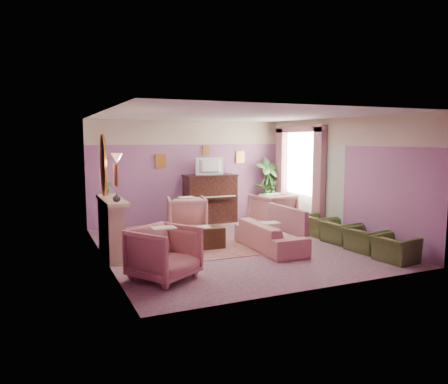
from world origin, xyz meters
name	(u,v)px	position (x,y,z in m)	size (l,w,h in m)	color
floor	(235,246)	(0.00, 0.00, 0.00)	(5.50, 6.00, 0.01)	gray
ceiling	(235,115)	(0.00, 0.00, 2.80)	(5.50, 6.00, 0.01)	silver
wall_back	(189,172)	(0.00, 3.00, 1.40)	(5.50, 0.02, 2.80)	#82558E
wall_front	(319,199)	(0.00, -3.00, 1.40)	(5.50, 0.02, 2.80)	#82558E
wall_left	(103,187)	(-2.75, 0.00, 1.40)	(0.02, 6.00, 2.80)	#82558E
wall_right	(339,177)	(2.75, 0.00, 1.40)	(0.02, 6.00, 2.80)	#82558E
picture_rail_band	(189,133)	(0.00, 2.99, 2.47)	(5.50, 0.01, 0.65)	#C7B498
stripe_panel	(307,185)	(2.73, 1.30, 1.07)	(0.01, 3.00, 2.15)	#B3C0AA
fireplace_surround	(111,229)	(-2.59, 0.20, 0.55)	(0.30, 1.40, 1.10)	tan
fireplace_inset	(116,236)	(-2.49, 0.20, 0.40)	(0.18, 0.72, 0.68)	black
fire_ember	(119,245)	(-2.45, 0.20, 0.22)	(0.06, 0.54, 0.10)	orange
mantel_shelf	(112,200)	(-2.56, 0.20, 1.12)	(0.40, 1.55, 0.07)	tan
hearth	(122,254)	(-2.39, 0.20, 0.01)	(0.55, 1.50, 0.02)	tan
mirror_frame	(103,165)	(-2.70, 0.20, 1.80)	(0.04, 0.72, 1.20)	#C48135
mirror_glass	(105,165)	(-2.67, 0.20, 1.80)	(0.01, 0.60, 1.06)	silver
sconce_shade	(117,158)	(-2.62, -0.85, 1.98)	(0.20, 0.20, 0.16)	#F7A687
piano	(210,199)	(0.50, 2.68, 0.65)	(1.40, 0.60, 1.30)	black
piano_keyshelf	(215,198)	(0.50, 2.33, 0.72)	(1.30, 0.12, 0.06)	black
piano_keys	(215,197)	(0.50, 2.33, 0.76)	(1.20, 0.08, 0.02)	silver
piano_top	(210,175)	(0.50, 2.68, 1.31)	(1.45, 0.65, 0.04)	black
television	(211,165)	(0.50, 2.63, 1.60)	(0.80, 0.12, 0.48)	black
print_back_left	(161,161)	(-0.80, 2.96, 1.72)	(0.30, 0.03, 0.38)	#C48135
print_back_right	(240,157)	(1.55, 2.96, 1.78)	(0.26, 0.03, 0.34)	#C48135
print_back_mid	(206,150)	(0.50, 2.96, 2.00)	(0.22, 0.03, 0.26)	#C48135
print_left_wall	(116,175)	(-2.71, -1.20, 1.72)	(0.03, 0.28, 0.36)	#C48135
window_blind	(301,161)	(2.70, 1.55, 1.70)	(0.03, 1.40, 1.80)	beige
curtain_left	(319,179)	(2.62, 0.63, 1.30)	(0.16, 0.34, 2.60)	#A2646D
curtain_right	(281,174)	(2.62, 2.47, 1.30)	(0.16, 0.34, 2.60)	#A2646D
pelmet	(300,129)	(2.62, 1.55, 2.56)	(0.16, 2.20, 0.16)	#A2646D
mantel_plant	(107,188)	(-2.55, 0.75, 1.29)	(0.16, 0.16, 0.28)	#3D7E32
mantel_vase	(117,198)	(-2.55, -0.30, 1.23)	(0.16, 0.16, 0.16)	#C7B498
area_rug	(207,248)	(-0.65, 0.00, 0.01)	(2.50, 1.80, 0.01)	#975851
coffee_table	(200,238)	(-0.78, 0.10, 0.23)	(1.00, 0.50, 0.45)	#382213
table_paper	(202,227)	(-0.73, 0.10, 0.46)	(0.35, 0.28, 0.01)	white
sofa	(270,230)	(0.55, -0.56, 0.40)	(0.66, 1.97, 0.79)	tan
sofa_throw	(287,220)	(0.95, -0.56, 0.60)	(0.10, 1.49, 0.55)	#A2646D
floral_armchair_left	(187,212)	(-0.48, 1.82, 0.49)	(0.93, 0.93, 0.97)	tan
floral_armchair_right	(273,208)	(1.79, 1.47, 0.49)	(0.93, 0.93, 0.97)	tan
floral_armchair_front	(164,250)	(-2.03, -1.59, 0.49)	(0.93, 0.93, 0.97)	tan
olive_chair_a	(395,245)	(2.24, -2.33, 0.32)	(0.53, 0.75, 0.65)	#424F25
olive_chair_b	(365,236)	(2.24, -1.51, 0.32)	(0.53, 0.75, 0.65)	#424F25
olive_chair_c	(339,228)	(2.24, -0.69, 0.32)	(0.53, 0.75, 0.65)	#424F25
olive_chair_d	(317,222)	(2.24, 0.13, 0.32)	(0.53, 0.75, 0.65)	#424F25
side_table	(267,206)	(2.27, 2.63, 0.35)	(0.52, 0.52, 0.70)	silver
side_plant_big	(267,189)	(2.27, 2.63, 0.87)	(0.30, 0.30, 0.34)	#3D7E32
side_plant_small	(273,190)	(2.39, 2.53, 0.84)	(0.16, 0.16, 0.28)	#3D7E32
palm_pot	(268,212)	(2.30, 2.64, 0.17)	(0.34, 0.34, 0.34)	brown
palm_plant	(268,182)	(2.30, 2.64, 1.06)	(0.76, 0.76, 1.44)	#3D7E32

